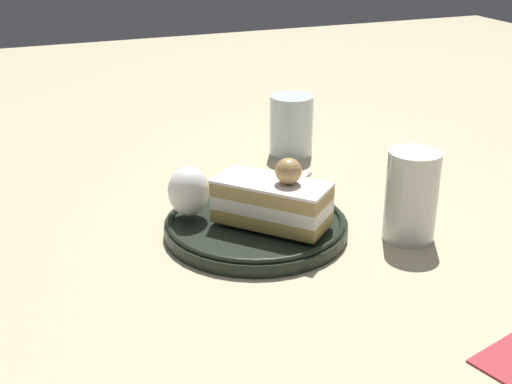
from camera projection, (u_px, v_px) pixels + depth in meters
name	position (u px, v px, depth m)	size (l,w,h in m)	color
ground_plane	(283.00, 236.00, 0.75)	(2.40, 2.40, 0.00)	tan
dessert_plate	(256.00, 225.00, 0.75)	(0.20, 0.20, 0.02)	black
cake_slice	(272.00, 200.00, 0.73)	(0.12, 0.13, 0.08)	tan
whipped_cream_dollop	(189.00, 191.00, 0.75)	(0.05, 0.05, 0.06)	white
fork	(291.00, 189.00, 0.82)	(0.09, 0.08, 0.00)	silver
drink_glass_near	(291.00, 127.00, 0.98)	(0.06, 0.06, 0.09)	silver
drink_glass_far	(411.00, 201.00, 0.73)	(0.06, 0.06, 0.10)	white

